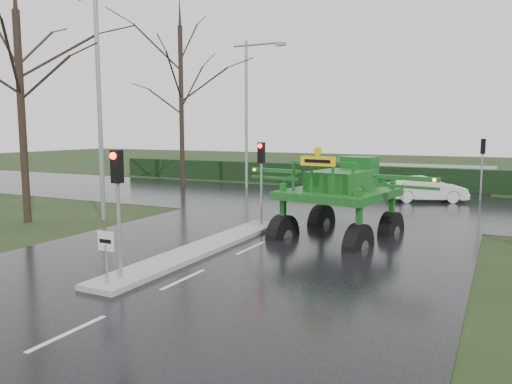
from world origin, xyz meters
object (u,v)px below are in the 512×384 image
at_px(street_light_left_near, 104,84).
at_px(white_sedan, 426,202).
at_px(traffic_signal_mid, 261,165).
at_px(traffic_signal_far, 483,155).
at_px(traffic_signal_near, 117,186).
at_px(keep_left_sign, 106,249).
at_px(crop_sprayer, 286,183).
at_px(street_light_left_far, 250,101).

xyz_separation_m(street_light_left_near, white_sedan, (12.01, 12.25, -5.99)).
height_order(traffic_signal_mid, traffic_signal_far, same).
relative_size(traffic_signal_mid, white_sedan, 0.83).
bearing_deg(traffic_signal_near, keep_left_sign, -90.00).
bearing_deg(keep_left_sign, crop_sprayer, 78.65).
height_order(keep_left_sign, traffic_signal_far, traffic_signal_far).
bearing_deg(traffic_signal_far, keep_left_sign, 70.07).
height_order(traffic_signal_far, white_sedan, traffic_signal_far).
distance_m(keep_left_sign, traffic_signal_far, 22.93).
height_order(traffic_signal_mid, street_light_left_near, street_light_left_near).
bearing_deg(crop_sprayer, keep_left_sign, -92.07).
distance_m(keep_left_sign, traffic_signal_near, 1.61).
distance_m(traffic_signal_far, street_light_left_far, 15.08).
xyz_separation_m(traffic_signal_mid, white_sedan, (5.12, 10.76, -2.59)).
bearing_deg(white_sedan, traffic_signal_near, 141.28).
bearing_deg(traffic_signal_near, street_light_left_far, 108.17).
bearing_deg(keep_left_sign, traffic_signal_far, 70.07).
distance_m(street_light_left_far, crop_sprayer, 16.53).
bearing_deg(white_sedan, crop_sprayer, 139.57).
xyz_separation_m(traffic_signal_mid, traffic_signal_far, (7.80, 12.52, 0.00)).
relative_size(keep_left_sign, street_light_left_near, 0.14).
height_order(traffic_signal_mid, street_light_left_far, street_light_left_far).
xyz_separation_m(street_light_left_near, crop_sprayer, (8.48, 0.38, -3.96)).
xyz_separation_m(crop_sprayer, white_sedan, (3.54, 11.88, -2.03)).
relative_size(crop_sprayer, white_sedan, 1.79).
relative_size(keep_left_sign, traffic_signal_far, 0.38).
distance_m(traffic_signal_mid, white_sedan, 12.19).
bearing_deg(traffic_signal_near, traffic_signal_far, 69.64).
relative_size(traffic_signal_near, white_sedan, 0.83).
distance_m(traffic_signal_mid, street_light_left_near, 7.83).
bearing_deg(traffic_signal_near, crop_sprayer, 77.92).
bearing_deg(traffic_signal_far, street_light_left_far, 0.03).
relative_size(traffic_signal_near, street_light_left_far, 0.35).
bearing_deg(white_sedan, street_light_left_far, 57.88).
height_order(traffic_signal_near, street_light_left_far, street_light_left_far).
xyz_separation_m(keep_left_sign, street_light_left_near, (-6.89, 7.50, 4.93)).
height_order(traffic_signal_near, traffic_signal_far, same).
xyz_separation_m(keep_left_sign, traffic_signal_near, (0.00, 0.49, 1.53)).
bearing_deg(traffic_signal_far, traffic_signal_near, 69.64).
xyz_separation_m(traffic_signal_far, crop_sprayer, (-6.22, -13.63, -0.56)).
relative_size(street_light_left_far, white_sedan, 2.35).
relative_size(traffic_signal_near, traffic_signal_mid, 1.00).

